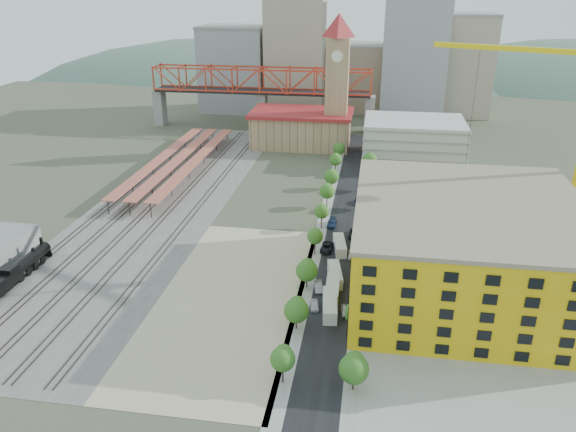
% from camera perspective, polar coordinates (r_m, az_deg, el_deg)
% --- Properties ---
extents(ground, '(400.00, 400.00, 0.00)m').
position_cam_1_polar(ground, '(140.13, -1.08, -1.84)').
color(ground, '#474C38').
rests_on(ground, ground).
extents(ballast_strip, '(36.00, 165.00, 0.06)m').
position_cam_1_polar(ballast_strip, '(165.02, -12.42, 1.54)').
color(ballast_strip, '#605E59').
rests_on(ballast_strip, ground).
extents(dirt_lot, '(28.00, 67.00, 0.06)m').
position_cam_1_polar(dirt_lot, '(113.71, -5.86, -8.27)').
color(dirt_lot, tan).
rests_on(dirt_lot, ground).
extents(street_asphalt, '(12.00, 170.00, 0.06)m').
position_cam_1_polar(street_asphalt, '(152.17, 5.84, 0.12)').
color(street_asphalt, black).
rests_on(street_asphalt, ground).
extents(sidewalk_west, '(3.00, 170.00, 0.04)m').
position_cam_1_polar(sidewalk_west, '(152.51, 3.78, 0.25)').
color(sidewalk_west, gray).
rests_on(sidewalk_west, ground).
extents(sidewalk_east, '(3.00, 170.00, 0.04)m').
position_cam_1_polar(sidewalk_east, '(152.04, 7.91, -0.00)').
color(sidewalk_east, gray).
rests_on(sidewalk_east, ground).
extents(construction_pad, '(50.00, 90.00, 0.06)m').
position_cam_1_polar(construction_pad, '(122.61, 18.54, -6.98)').
color(construction_pad, gray).
rests_on(construction_pad, ground).
extents(rail_tracks, '(26.56, 160.00, 0.18)m').
position_cam_1_polar(rail_tracks, '(165.63, -13.01, 1.61)').
color(rail_tracks, '#382B23').
rests_on(rail_tracks, ground).
extents(platform_canopies, '(16.00, 80.00, 4.12)m').
position_cam_1_polar(platform_canopies, '(189.74, -11.04, 5.74)').
color(platform_canopies, '#B25F44').
rests_on(platform_canopies, ground).
extents(station_hall, '(38.00, 24.00, 13.10)m').
position_cam_1_polar(station_hall, '(215.44, 1.39, 8.94)').
color(station_hall, tan).
rests_on(station_hall, ground).
extents(clock_tower, '(12.00, 12.00, 52.00)m').
position_cam_1_polar(clock_tower, '(207.94, 5.04, 14.54)').
color(clock_tower, tan).
rests_on(clock_tower, ground).
extents(parking_garage, '(34.00, 26.00, 14.00)m').
position_cam_1_polar(parking_garage, '(202.45, 12.61, 7.58)').
color(parking_garage, silver).
rests_on(parking_garage, ground).
extents(truss_bridge, '(94.00, 9.60, 25.60)m').
position_cam_1_polar(truss_bridge, '(238.44, -2.72, 13.28)').
color(truss_bridge, gray).
rests_on(truss_bridge, ground).
extents(construction_building, '(44.60, 50.60, 18.80)m').
position_cam_1_polar(construction_building, '(117.87, 17.67, -2.95)').
color(construction_building, yellow).
rests_on(construction_building, ground).
extents(street_trees, '(15.40, 124.40, 8.00)m').
position_cam_1_polar(street_trees, '(143.02, 5.59, -1.42)').
color(street_trees, '#2D691F').
rests_on(street_trees, ground).
extents(skyline, '(133.00, 46.00, 60.00)m').
position_cam_1_polar(skyline, '(270.39, 5.91, 15.18)').
color(skyline, '#9EA0A3').
rests_on(skyline, ground).
extents(distant_hills, '(647.00, 264.00, 227.00)m').
position_cam_1_polar(distant_hills, '(409.95, 11.62, 2.73)').
color(distant_hills, '#4C6B59').
rests_on(distant_hills, ground).
extents(locomotive, '(3.01, 23.24, 5.81)m').
position_cam_1_polar(locomotive, '(131.93, -25.59, -4.88)').
color(locomotive, black).
rests_on(locomotive, ground).
extents(tower_crane, '(45.57, 20.39, 51.97)m').
position_cam_1_polar(tower_crane, '(139.66, 27.10, 9.46)').
color(tower_crane, yellow).
rests_on(tower_crane, ground).
extents(site_trailer_a, '(3.60, 10.17, 2.73)m').
position_cam_1_polar(site_trailer_a, '(108.49, 4.27, -9.04)').
color(site_trailer_a, silver).
rests_on(site_trailer_a, ground).
extents(site_trailer_b, '(2.88, 10.08, 2.74)m').
position_cam_1_polar(site_trailer_b, '(113.75, 4.54, -7.41)').
color(site_trailer_b, silver).
rests_on(site_trailer_b, ground).
extents(site_trailer_c, '(4.03, 9.60, 2.55)m').
position_cam_1_polar(site_trailer_c, '(119.24, 4.79, -5.95)').
color(site_trailer_c, silver).
rests_on(site_trailer_c, ground).
extents(site_trailer_d, '(3.93, 9.55, 2.54)m').
position_cam_1_polar(site_trailer_d, '(131.82, 5.28, -3.00)').
color(site_trailer_d, silver).
rests_on(site_trailer_d, ground).
extents(car_0, '(2.18, 4.18, 1.36)m').
position_cam_1_polar(car_0, '(109.64, 2.71, -9.05)').
color(car_0, silver).
rests_on(car_0, ground).
extents(car_1, '(2.35, 4.78, 1.51)m').
position_cam_1_polar(car_1, '(115.67, 3.11, -7.17)').
color(car_1, gray).
rests_on(car_1, ground).
extents(car_2, '(2.90, 5.79, 1.57)m').
position_cam_1_polar(car_2, '(131.67, 3.95, -3.22)').
color(car_2, black).
rests_on(car_2, ground).
extents(car_3, '(2.32, 5.53, 1.59)m').
position_cam_1_polar(car_3, '(144.76, 4.48, -0.72)').
color(car_3, navy).
rests_on(car_3, ground).
extents(car_4, '(2.03, 4.04, 1.32)m').
position_cam_1_polar(car_4, '(108.42, 5.84, -9.57)').
color(car_4, silver).
rests_on(car_4, ground).
extents(car_5, '(1.59, 4.26, 1.39)m').
position_cam_1_polar(car_5, '(129.05, 6.49, -3.94)').
color(car_5, gray).
rests_on(car_5, ground).
extents(car_6, '(2.83, 5.69, 1.55)m').
position_cam_1_polar(car_6, '(139.15, 6.74, -1.84)').
color(car_6, black).
rests_on(car_6, ground).
extents(car_7, '(1.99, 4.57, 1.31)m').
position_cam_1_polar(car_7, '(159.90, 7.12, 1.46)').
color(car_7, navy).
rests_on(car_7, ground).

